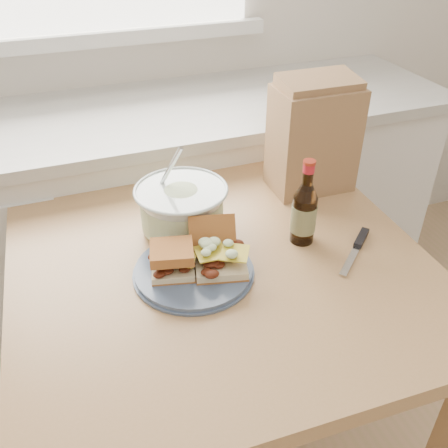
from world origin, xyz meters
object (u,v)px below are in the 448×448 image
object	(u,v)px
dining_table	(218,292)
paper_bag	(313,139)
plate	(194,271)
coleslaw_bowl	(182,210)
beer_bottle	(304,212)

from	to	relation	value
dining_table	paper_bag	size ratio (longest dim) A/B	3.37
plate	coleslaw_bowl	distance (m)	0.19
dining_table	plate	distance (m)	0.16
coleslaw_bowl	paper_bag	bearing A→B (deg)	12.19
plate	coleslaw_bowl	bearing A→B (deg)	81.31
dining_table	beer_bottle	size ratio (longest dim) A/B	4.50
dining_table	coleslaw_bowl	size ratio (longest dim) A/B	4.26
dining_table	paper_bag	xyz separation A→B (m)	(0.37, 0.23, 0.27)
beer_bottle	paper_bag	xyz separation A→B (m)	(0.15, 0.24, 0.07)
plate	paper_bag	xyz separation A→B (m)	(0.45, 0.27, 0.14)
dining_table	plate	bearing A→B (deg)	-147.98
dining_table	paper_bag	bearing A→B (deg)	33.44
plate	paper_bag	bearing A→B (deg)	31.48
dining_table	plate	size ratio (longest dim) A/B	3.72
plate	coleslaw_bowl	world-z (taller)	coleslaw_bowl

